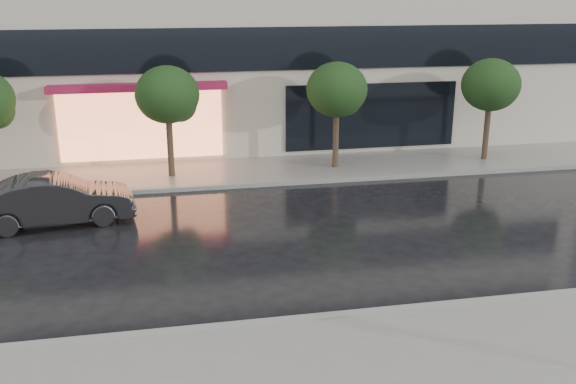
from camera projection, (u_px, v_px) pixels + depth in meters
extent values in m
plane|color=black|center=(322.00, 298.00, 14.02)|extent=(120.00, 120.00, 0.00)
cube|color=slate|center=(369.00, 381.00, 10.96)|extent=(60.00, 4.50, 0.12)
cube|color=slate|center=(254.00, 171.00, 23.58)|extent=(60.00, 3.50, 0.12)
cube|color=gray|center=(334.00, 317.00, 13.06)|extent=(60.00, 0.25, 0.14)
cube|color=gray|center=(262.00, 184.00, 21.94)|extent=(60.00, 0.25, 0.14)
cube|color=black|center=(246.00, 49.00, 23.87)|extent=(28.00, 0.12, 1.60)
cube|color=#FF8C59|center=(141.00, 125.00, 23.94)|extent=(6.00, 0.10, 2.60)
cube|color=maroon|center=(138.00, 87.00, 23.19)|extent=(6.40, 0.70, 0.25)
cube|color=black|center=(372.00, 116.00, 25.62)|extent=(7.00, 0.10, 2.60)
cylinder|color=#33261C|center=(170.00, 149.00, 22.48)|extent=(0.22, 0.22, 2.20)
ellipsoid|color=black|center=(167.00, 95.00, 21.90)|extent=(2.20, 2.20, 1.98)
sphere|color=black|center=(180.00, 105.00, 22.28)|extent=(1.20, 1.20, 1.20)
cylinder|color=#33261C|center=(336.00, 141.00, 23.59)|extent=(0.22, 0.22, 2.20)
ellipsoid|color=black|center=(337.00, 89.00, 23.01)|extent=(2.20, 2.20, 1.98)
sphere|color=black|center=(346.00, 99.00, 23.39)|extent=(1.20, 1.20, 1.20)
cylinder|color=#33261C|center=(486.00, 134.00, 24.69)|extent=(0.22, 0.22, 2.20)
ellipsoid|color=black|center=(491.00, 85.00, 24.12)|extent=(2.20, 2.20, 1.98)
sphere|color=black|center=(497.00, 94.00, 24.50)|extent=(1.20, 1.20, 1.20)
imported|color=black|center=(56.00, 200.00, 18.24)|extent=(4.48, 2.06, 1.42)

